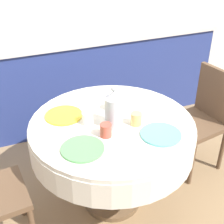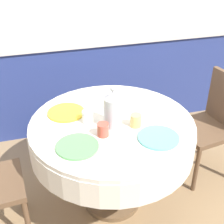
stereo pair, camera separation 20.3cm
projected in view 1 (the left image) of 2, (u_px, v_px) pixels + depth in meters
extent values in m
plane|color=#8E704C|center=(112.00, 200.00, 2.46)|extent=(12.00, 12.00, 0.00)
cube|color=navy|center=(64.00, 81.00, 3.28)|extent=(3.20, 0.60, 0.89)
cube|color=beige|center=(60.00, 38.00, 3.04)|extent=(3.24, 0.64, 0.04)
cylinder|color=brown|center=(112.00, 198.00, 2.45)|extent=(0.44, 0.44, 0.04)
cylinder|color=brown|center=(112.00, 173.00, 2.31)|extent=(0.11, 0.11, 0.48)
cylinder|color=silver|center=(112.00, 137.00, 2.14)|extent=(1.12, 1.12, 0.18)
cylinder|color=silver|center=(112.00, 124.00, 2.09)|extent=(1.11, 1.11, 0.03)
cube|color=brown|center=(196.00, 124.00, 2.60)|extent=(0.46, 0.46, 0.04)
cube|color=brown|center=(216.00, 94.00, 2.56)|extent=(0.10, 0.38, 0.43)
cylinder|color=brown|center=(192.00, 164.00, 2.51)|extent=(0.04, 0.04, 0.41)
cylinder|color=brown|center=(164.00, 141.00, 2.77)|extent=(0.04, 0.04, 0.41)
cylinder|color=brown|center=(222.00, 150.00, 2.67)|extent=(0.04, 0.04, 0.41)
cylinder|color=brown|center=(193.00, 130.00, 2.93)|extent=(0.04, 0.04, 0.41)
cylinder|color=brown|center=(21.00, 194.00, 2.23)|extent=(0.04, 0.04, 0.41)
cylinder|color=#5BA85B|center=(83.00, 149.00, 1.82)|extent=(0.26, 0.26, 0.01)
cylinder|color=#CC4C3D|center=(106.00, 130.00, 1.92)|extent=(0.07, 0.07, 0.09)
cylinder|color=#60BCB7|center=(161.00, 134.00, 1.95)|extent=(0.26, 0.26, 0.01)
cylinder|color=#DBB766|center=(136.00, 119.00, 2.03)|extent=(0.07, 0.07, 0.09)
cylinder|color=yellow|center=(64.00, 115.00, 2.14)|extent=(0.26, 0.26, 0.01)
cylinder|color=white|center=(88.00, 118.00, 2.04)|extent=(0.07, 0.07, 0.09)
cylinder|color=white|center=(126.00, 98.00, 2.35)|extent=(0.26, 0.26, 0.01)
cylinder|color=white|center=(113.00, 105.00, 2.19)|extent=(0.07, 0.07, 0.09)
cylinder|color=#B2B2B7|center=(114.00, 112.00, 1.99)|extent=(0.12, 0.12, 0.20)
cone|color=#B2B2B7|center=(114.00, 95.00, 1.93)|extent=(0.11, 0.11, 0.05)
sphere|color=#B2B2B7|center=(114.00, 89.00, 1.91)|extent=(0.04, 0.04, 0.04)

